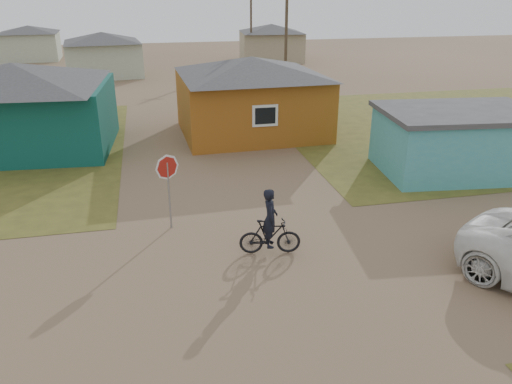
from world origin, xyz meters
The scene contains 12 objects.
ground centered at (0.00, 0.00, 0.00)m, with size 120.00×120.00×0.00m, color #7F6449.
grass_ne centered at (14.00, 13.00, 0.01)m, with size 20.00×18.00×0.00m, color brown.
house_teal centered at (-8.50, 13.50, 2.05)m, with size 8.93×7.08×4.00m.
house_yellow centered at (2.50, 14.00, 2.00)m, with size 7.72×6.76×3.90m.
shed_turquoise centered at (9.50, 6.50, 1.31)m, with size 6.71×4.93×2.60m.
house_pale_west centered at (-6.00, 34.00, 1.86)m, with size 7.04×6.15×3.60m.
house_beige_east centered at (10.00, 40.00, 1.86)m, with size 6.95×6.05×3.60m.
house_pale_north centered at (-14.00, 46.00, 1.75)m, with size 6.28×5.81×3.40m.
utility_pole_near centered at (6.50, 22.00, 4.14)m, with size 1.40×0.20×8.00m.
utility_pole_far centered at (7.50, 38.00, 4.14)m, with size 1.40×0.20×8.00m.
stop_sign centered at (-2.27, 3.74, 1.80)m, with size 0.80×0.11×2.45m.
cyclist centered at (0.41, 1.49, 0.72)m, with size 1.82×0.78×1.99m.
Camera 1 is at (-2.68, -10.76, 7.15)m, focal length 35.00 mm.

